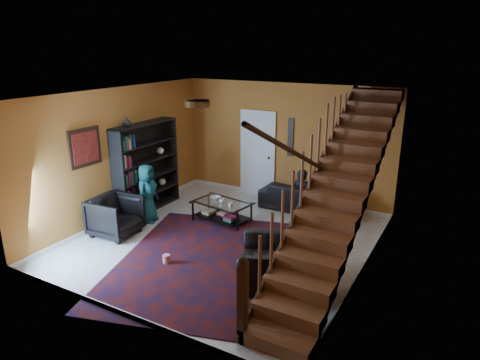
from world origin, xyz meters
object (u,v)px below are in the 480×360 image
at_px(armchair_left, 115,216).
at_px(coffee_table, 222,210).
at_px(sofa, 307,198).
at_px(armchair_right, 271,263).
at_px(bookshelf, 147,169).

bearing_deg(armchair_left, coffee_table, -46.74).
xyz_separation_m(sofa, armchair_right, (0.62, -3.21, 0.04)).
bearing_deg(armchair_left, bookshelf, 10.42).
relative_size(bookshelf, armchair_right, 1.88).
bearing_deg(armchair_right, armchair_left, -116.15).
height_order(armchair_left, armchair_right, armchair_left).
bearing_deg(coffee_table, armchair_left, -132.83).
relative_size(armchair_left, coffee_table, 0.70).
distance_m(armchair_left, coffee_table, 2.19).
distance_m(sofa, armchair_right, 3.27).
height_order(bookshelf, coffee_table, bookshelf).
distance_m(armchair_left, armchair_right, 3.45).
bearing_deg(sofa, armchair_right, 101.34).
distance_m(sofa, coffee_table, 2.01).
bearing_deg(sofa, coffee_table, 48.37).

